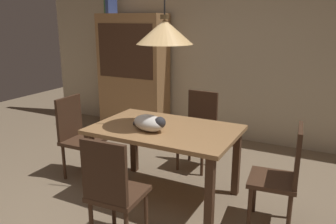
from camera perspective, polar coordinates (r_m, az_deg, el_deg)
The scene contains 12 objects.
ground at distance 3.26m, azimuth -7.06°, elevation -17.69°, with size 10.00×10.00×0.00m, color #847056.
back_wall at distance 5.14m, azimuth 9.45°, elevation 11.61°, with size 6.40×0.10×2.90m, color beige.
dining_table at distance 3.34m, azimuth -0.52°, elevation -4.29°, with size 1.40×0.90×0.75m.
chair_far_back at distance 4.14m, azimuth 5.20°, elevation -2.41°, with size 0.42×0.42×0.93m.
chair_left_side at distance 4.01m, azimuth -15.00°, elevation -3.51°, with size 0.41×0.41×0.93m.
chair_right_side at distance 3.08m, azimuth 18.76°, elevation -9.66°, with size 0.44×0.44×0.93m.
chair_near_front at distance 2.71m, azimuth -9.27°, elevation -12.60°, with size 0.42×0.42×0.93m.
cat_sleeping at distance 3.20m, azimuth -3.04°, elevation -1.83°, with size 0.40×0.30×0.16m.
pendant_lamp at distance 3.14m, azimuth -0.56°, elevation 13.38°, with size 0.52×0.52×1.30m.
hutch_bookcase at distance 5.50m, azimuth -5.81°, elevation 6.10°, with size 1.12×0.45×1.85m.
book_green_slim at distance 5.68m, azimuth -9.99°, elevation 17.29°, with size 0.03×0.20×0.26m, color #427A4C.
book_blue_wide at distance 5.65m, azimuth -9.50°, elevation 17.22°, with size 0.06×0.24×0.24m, color #384C93.
Camera 1 is at (1.58, -2.24, 1.78)m, focal length 36.29 mm.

